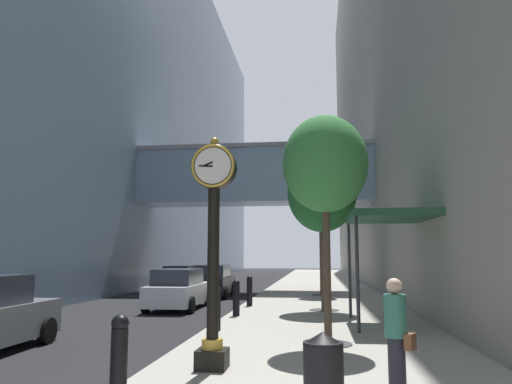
{
  "coord_description": "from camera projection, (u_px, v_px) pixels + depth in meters",
  "views": [
    {
      "loc": [
        3.14,
        -3.02,
        2.17
      ],
      "look_at": [
        0.98,
        14.54,
        4.47
      ],
      "focal_mm": 34.45,
      "sensor_mm": 36.0,
      "label": 1
    }
  ],
  "objects": [
    {
      "name": "ground_plane",
      "position": [
        265.0,
        292.0,
        29.65
      ],
      "size": [
        110.0,
        110.0,
        0.0
      ],
      "primitive_type": "plane",
      "color": "black",
      "rests_on": "ground"
    },
    {
      "name": "sidewalk_right",
      "position": [
        319.0,
        288.0,
        32.22
      ],
      "size": [
        6.54,
        80.0,
        0.14
      ],
      "primitive_type": "cube",
      "color": "#9E998E",
      "rests_on": "ground"
    },
    {
      "name": "building_block_left",
      "position": [
        105.0,
        82.0,
        35.95
      ],
      "size": [
        23.55,
        80.0,
        29.72
      ],
      "color": "#758EA8",
      "rests_on": "ground"
    },
    {
      "name": "building_block_right",
      "position": [
        429.0,
        23.0,
        33.58
      ],
      "size": [
        9.0,
        80.0,
        35.95
      ],
      "color": "gray",
      "rests_on": "ground"
    },
    {
      "name": "street_clock",
      "position": [
        213.0,
        239.0,
        9.12
      ],
      "size": [
        0.84,
        0.55,
        4.27
      ],
      "color": "black",
      "rests_on": "sidewalk_right"
    },
    {
      "name": "bollard_nearest",
      "position": [
        119.0,
        357.0,
        6.82
      ],
      "size": [
        0.25,
        0.25,
        1.21
      ],
      "color": "black",
      "rests_on": "sidewalk_right"
    },
    {
      "name": "bollard_third",
      "position": [
        216.0,
        307.0,
        13.42
      ],
      "size": [
        0.25,
        0.25,
        1.21
      ],
      "color": "black",
      "rests_on": "sidewalk_right"
    },
    {
      "name": "bollard_fourth",
      "position": [
        236.0,
        297.0,
        16.73
      ],
      "size": [
        0.25,
        0.25,
        1.21
      ],
      "color": "black",
      "rests_on": "sidewalk_right"
    },
    {
      "name": "bollard_fifth",
      "position": [
        250.0,
        290.0,
        20.03
      ],
      "size": [
        0.25,
        0.25,
        1.21
      ],
      "color": "black",
      "rests_on": "sidewalk_right"
    },
    {
      "name": "street_tree_near",
      "position": [
        325.0,
        165.0,
        11.84
      ],
      "size": [
        2.05,
        2.05,
        5.41
      ],
      "color": "#333335",
      "rests_on": "sidewalk_right"
    },
    {
      "name": "street_tree_mid_near",
      "position": [
        322.0,
        193.0,
        18.89
      ],
      "size": [
        2.67,
        2.67,
        5.98
      ],
      "color": "#333335",
      "rests_on": "sidewalk_right"
    },
    {
      "name": "street_tree_mid_far",
      "position": [
        320.0,
        196.0,
        26.01
      ],
      "size": [
        1.83,
        1.83,
        6.3
      ],
      "color": "#333335",
      "rests_on": "sidewalk_right"
    },
    {
      "name": "trash_bin",
      "position": [
        324.0,
        372.0,
        6.3
      ],
      "size": [
        0.53,
        0.53,
        1.05
      ],
      "color": "black",
      "rests_on": "sidewalk_right"
    },
    {
      "name": "pedestrian_walking",
      "position": [
        396.0,
        331.0,
        7.44
      ],
      "size": [
        0.52,
        0.47,
        1.69
      ],
      "color": "#23232D",
      "rests_on": "sidewalk_right"
    },
    {
      "name": "storefront_awning",
      "position": [
        388.0,
        219.0,
        14.84
      ],
      "size": [
        2.4,
        3.6,
        3.3
      ],
      "color": "#235138",
      "rests_on": "sidewalk_right"
    },
    {
      "name": "car_red_near",
      "position": [
        182.0,
        279.0,
        29.41
      ],
      "size": [
        2.04,
        4.19,
        1.57
      ],
      "color": "#AD191E",
      "rests_on": "ground"
    },
    {
      "name": "car_white_mid",
      "position": [
        179.0,
        289.0,
        20.08
      ],
      "size": [
        1.99,
        4.52,
        1.63
      ],
      "color": "silver",
      "rests_on": "ground"
    },
    {
      "name": "car_black_trailing",
      "position": [
        213.0,
        281.0,
        25.96
      ],
      "size": [
        2.06,
        4.57,
        1.68
      ],
      "color": "black",
      "rests_on": "ground"
    }
  ]
}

